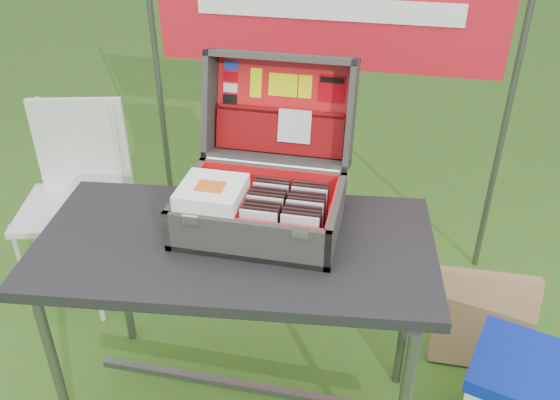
% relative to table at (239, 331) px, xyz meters
% --- Properties ---
extents(ground, '(80.00, 80.00, 0.00)m').
position_rel_table_xyz_m(ground, '(0.12, 0.06, -0.41)').
color(ground, '#2F6322').
rests_on(ground, ground).
extents(table, '(1.38, 0.80, 0.82)m').
position_rel_table_xyz_m(table, '(0.00, 0.00, 0.00)').
color(table, '#272729').
rests_on(table, ground).
extents(table_top, '(1.38, 0.80, 0.04)m').
position_rel_table_xyz_m(table_top, '(0.00, 0.00, 0.39)').
color(table_top, '#272729').
rests_on(table_top, ground).
extents(table_leg_fl, '(0.04, 0.04, 0.78)m').
position_rel_table_xyz_m(table_leg_fl, '(-0.60, -0.27, -0.02)').
color(table_leg_fl, '#59595B').
rests_on(table_leg_fl, ground).
extents(table_leg_bl, '(0.04, 0.04, 0.78)m').
position_rel_table_xyz_m(table_leg_bl, '(-0.60, 0.27, -0.02)').
color(table_leg_bl, '#59595B').
rests_on(table_leg_bl, ground).
extents(table_leg_br, '(0.04, 0.04, 0.78)m').
position_rel_table_xyz_m(table_leg_br, '(0.60, 0.27, -0.02)').
color(table_leg_br, '#59595B').
rests_on(table_leg_br, ground).
extents(table_brace, '(1.16, 0.03, 0.03)m').
position_rel_table_xyz_m(table_brace, '(0.00, 0.00, -0.29)').
color(table_brace, '#59595B').
rests_on(table_brace, ground).
extents(suitcase, '(0.53, 0.54, 0.49)m').
position_rel_table_xyz_m(suitcase, '(0.06, 0.15, 0.66)').
color(suitcase, '#4C4A44').
rests_on(suitcase, table).
extents(suitcase_base_bottom, '(0.53, 0.38, 0.02)m').
position_rel_table_xyz_m(suitcase_base_bottom, '(0.06, 0.09, 0.42)').
color(suitcase_base_bottom, '#4C4A44').
rests_on(suitcase_base_bottom, table_top).
extents(suitcase_base_wall_front, '(0.53, 0.02, 0.14)m').
position_rel_table_xyz_m(suitcase_base_wall_front, '(0.06, -0.09, 0.48)').
color(suitcase_base_wall_front, '#4C4A44').
rests_on(suitcase_base_wall_front, table_top).
extents(suitcase_base_wall_back, '(0.53, 0.02, 0.14)m').
position_rel_table_xyz_m(suitcase_base_wall_back, '(0.06, 0.27, 0.48)').
color(suitcase_base_wall_back, '#4C4A44').
rests_on(suitcase_base_wall_back, table_top).
extents(suitcase_base_wall_left, '(0.02, 0.38, 0.14)m').
position_rel_table_xyz_m(suitcase_base_wall_left, '(-0.19, 0.09, 0.48)').
color(suitcase_base_wall_left, '#4C4A44').
rests_on(suitcase_base_wall_left, table_top).
extents(suitcase_base_wall_right, '(0.02, 0.38, 0.14)m').
position_rel_table_xyz_m(suitcase_base_wall_right, '(0.32, 0.09, 0.48)').
color(suitcase_base_wall_right, '#4C4A44').
rests_on(suitcase_base_wall_right, table_top).
extents(suitcase_liner_floor, '(0.49, 0.34, 0.01)m').
position_rel_table_xyz_m(suitcase_liner_floor, '(0.06, 0.09, 0.43)').
color(suitcase_liner_floor, red).
rests_on(suitcase_liner_floor, suitcase_base_bottom).
extents(suitcase_latch_left, '(0.05, 0.01, 0.03)m').
position_rel_table_xyz_m(suitcase_latch_left, '(-0.11, -0.10, 0.54)').
color(suitcase_latch_left, silver).
rests_on(suitcase_latch_left, suitcase_base_wall_front).
extents(suitcase_latch_right, '(0.05, 0.01, 0.03)m').
position_rel_table_xyz_m(suitcase_latch_right, '(0.24, -0.10, 0.54)').
color(suitcase_latch_right, silver).
rests_on(suitcase_latch_right, suitcase_base_wall_front).
extents(suitcase_hinge, '(0.48, 0.02, 0.02)m').
position_rel_table_xyz_m(suitcase_hinge, '(0.06, 0.28, 0.55)').
color(suitcase_hinge, silver).
rests_on(suitcase_hinge, suitcase_base_wall_back).
extents(suitcase_lid_back, '(0.53, 0.12, 0.37)m').
position_rel_table_xyz_m(suitcase_lid_back, '(0.06, 0.45, 0.70)').
color(suitcase_lid_back, '#4C4A44').
rests_on(suitcase_lid_back, suitcase_base_wall_back).
extents(suitcase_lid_rim_far, '(0.53, 0.14, 0.06)m').
position_rel_table_xyz_m(suitcase_lid_rim_far, '(0.06, 0.44, 0.89)').
color(suitcase_lid_rim_far, '#4C4A44').
rests_on(suitcase_lid_rim_far, suitcase_lid_back).
extents(suitcase_lid_rim_near, '(0.53, 0.14, 0.06)m').
position_rel_table_xyz_m(suitcase_lid_rim_near, '(0.06, 0.35, 0.54)').
color(suitcase_lid_rim_near, '#4C4A44').
rests_on(suitcase_lid_rim_near, suitcase_lid_back).
extents(suitcase_lid_rim_left, '(0.02, 0.24, 0.40)m').
position_rel_table_xyz_m(suitcase_lid_rim_left, '(-0.19, 0.40, 0.72)').
color(suitcase_lid_rim_left, '#4C4A44').
rests_on(suitcase_lid_rim_left, suitcase_lid_back).
extents(suitcase_lid_rim_right, '(0.02, 0.24, 0.40)m').
position_rel_table_xyz_m(suitcase_lid_rim_right, '(0.32, 0.40, 0.72)').
color(suitcase_lid_rim_right, '#4C4A44').
rests_on(suitcase_lid_rim_right, suitcase_lid_back).
extents(suitcase_lid_liner, '(0.49, 0.09, 0.32)m').
position_rel_table_xyz_m(suitcase_lid_liner, '(0.06, 0.44, 0.71)').
color(suitcase_lid_liner, red).
rests_on(suitcase_lid_liner, suitcase_lid_back).
extents(suitcase_liner_wall_front, '(0.49, 0.01, 0.12)m').
position_rel_table_xyz_m(suitcase_liner_wall_front, '(0.06, -0.08, 0.49)').
color(suitcase_liner_wall_front, red).
rests_on(suitcase_liner_wall_front, suitcase_base_bottom).
extents(suitcase_liner_wall_back, '(0.49, 0.01, 0.12)m').
position_rel_table_xyz_m(suitcase_liner_wall_back, '(0.06, 0.25, 0.49)').
color(suitcase_liner_wall_back, red).
rests_on(suitcase_liner_wall_back, suitcase_base_bottom).
extents(suitcase_liner_wall_left, '(0.01, 0.34, 0.12)m').
position_rel_table_xyz_m(suitcase_liner_wall_left, '(-0.18, 0.09, 0.49)').
color(suitcase_liner_wall_left, red).
rests_on(suitcase_liner_wall_left, suitcase_base_bottom).
extents(suitcase_liner_wall_right, '(0.01, 0.34, 0.12)m').
position_rel_table_xyz_m(suitcase_liner_wall_right, '(0.31, 0.09, 0.49)').
color(suitcase_liner_wall_right, red).
rests_on(suitcase_liner_wall_right, suitcase_base_bottom).
extents(suitcase_lid_pocket, '(0.47, 0.07, 0.16)m').
position_rel_table_xyz_m(suitcase_lid_pocket, '(0.06, 0.40, 0.62)').
color(suitcase_lid_pocket, maroon).
rests_on(suitcase_lid_pocket, suitcase_lid_liner).
extents(suitcase_pocket_edge, '(0.46, 0.02, 0.02)m').
position_rel_table_xyz_m(suitcase_pocket_edge, '(0.06, 0.41, 0.70)').
color(suitcase_pocket_edge, maroon).
rests_on(suitcase_pocket_edge, suitcase_lid_pocket).
extents(suitcase_pocket_cd, '(0.12, 0.04, 0.12)m').
position_rel_table_xyz_m(suitcase_pocket_cd, '(0.12, 0.39, 0.66)').
color(suitcase_pocket_cd, silver).
rests_on(suitcase_pocket_cd, suitcase_lid_pocket).
extents(lid_sticker_cc_a, '(0.05, 0.01, 0.03)m').
position_rel_table_xyz_m(lid_sticker_cc_a, '(-0.13, 0.47, 0.84)').
color(lid_sticker_cc_a, '#1933B2').
rests_on(lid_sticker_cc_a, suitcase_lid_liner).
extents(lid_sticker_cc_b, '(0.05, 0.01, 0.03)m').
position_rel_table_xyz_m(lid_sticker_cc_b, '(-0.13, 0.46, 0.80)').
color(lid_sticker_cc_b, '#B6000B').
rests_on(lid_sticker_cc_b, suitcase_lid_liner).
extents(lid_sticker_cc_c, '(0.05, 0.01, 0.03)m').
position_rel_table_xyz_m(lid_sticker_cc_c, '(-0.13, 0.45, 0.76)').
color(lid_sticker_cc_c, white).
rests_on(lid_sticker_cc_c, suitcase_lid_liner).
extents(lid_sticker_cc_d, '(0.05, 0.01, 0.03)m').
position_rel_table_xyz_m(lid_sticker_cc_d, '(-0.13, 0.44, 0.72)').
color(lid_sticker_cc_d, black).
rests_on(lid_sticker_cc_d, suitcase_lid_liner).
extents(lid_card_neon_tall, '(0.04, 0.03, 0.10)m').
position_rel_table_xyz_m(lid_card_neon_tall, '(-0.04, 0.46, 0.78)').
color(lid_card_neon_tall, '#DDE607').
rests_on(lid_card_neon_tall, suitcase_lid_liner).
extents(lid_card_neon_main, '(0.10, 0.02, 0.08)m').
position_rel_table_xyz_m(lid_card_neon_main, '(0.06, 0.46, 0.78)').
color(lid_card_neon_main, '#DDE607').
rests_on(lid_card_neon_main, suitcase_lid_liner).
extents(lid_card_neon_small, '(0.05, 0.02, 0.08)m').
position_rel_table_xyz_m(lid_card_neon_small, '(0.15, 0.46, 0.78)').
color(lid_card_neon_small, '#DDE607').
rests_on(lid_card_neon_small, suitcase_lid_liner).
extents(lid_sticker_band, '(0.10, 0.03, 0.09)m').
position_rel_table_xyz_m(lid_sticker_band, '(0.24, 0.46, 0.78)').
color(lid_sticker_band, '#B6000B').
rests_on(lid_sticker_band, suitcase_lid_liner).
extents(lid_sticker_band_bar, '(0.09, 0.01, 0.02)m').
position_rel_table_xyz_m(lid_sticker_band_bar, '(0.24, 0.46, 0.81)').
color(lid_sticker_band_bar, black).
rests_on(lid_sticker_band_bar, suitcase_lid_liner).
extents(cd_left_0, '(0.12, 0.01, 0.14)m').
position_rel_table_xyz_m(cd_left_0, '(0.10, -0.06, 0.50)').
color(cd_left_0, silver).
rests_on(cd_left_0, suitcase_liner_floor).
extents(cd_left_1, '(0.12, 0.01, 0.14)m').
position_rel_table_xyz_m(cd_left_1, '(0.10, -0.04, 0.50)').
color(cd_left_1, black).
rests_on(cd_left_1, suitcase_liner_floor).
extents(cd_left_2, '(0.12, 0.01, 0.14)m').
position_rel_table_xyz_m(cd_left_2, '(0.10, -0.02, 0.50)').
color(cd_left_2, black).
rests_on(cd_left_2, suitcase_liner_floor).
extents(cd_left_3, '(0.12, 0.01, 0.14)m').
position_rel_table_xyz_m(cd_left_3, '(0.10, 0.01, 0.50)').
color(cd_left_3, black).
rests_on(cd_left_3, suitcase_liner_floor).
extents(cd_left_4, '(0.12, 0.01, 0.14)m').
position_rel_table_xyz_m(cd_left_4, '(0.10, 0.03, 0.50)').
color(cd_left_4, silver).
rests_on(cd_left_4, suitcase_liner_floor).
extents(cd_left_5, '(0.12, 0.01, 0.14)m').
position_rel_table_xyz_m(cd_left_5, '(0.10, 0.05, 0.50)').
color(cd_left_5, black).
rests_on(cd_left_5, suitcase_liner_floor).
extents(cd_left_6, '(0.12, 0.01, 0.14)m').
position_rel_table_xyz_m(cd_left_6, '(0.10, 0.07, 0.50)').
color(cd_left_6, black).
rests_on(cd_left_6, suitcase_liner_floor).
extents(cd_left_7, '(0.12, 0.01, 0.14)m').
position_rel_table_xyz_m(cd_left_7, '(0.10, 0.09, 0.50)').
color(cd_left_7, black).
rests_on(cd_left_7, suitcase_liner_floor).
extents(cd_left_8, '(0.12, 0.01, 0.14)m').
position_rel_table_xyz_m(cd_left_8, '(0.10, 0.11, 0.50)').
color(cd_left_8, silver).
rests_on(cd_left_8, suitcase_liner_floor).
extents(cd_left_9, '(0.12, 0.01, 0.14)m').
position_rel_table_xyz_m(cd_left_9, '(0.10, 0.13, 0.50)').
color(cd_left_9, black).
rests_on(cd_left_9, suitcase_liner_floor).
extents(cd_left_10, '(0.12, 0.01, 0.14)m').
position_rel_table_xyz_m(cd_left_10, '(0.10, 0.15, 0.50)').
color(cd_left_10, black).
rests_on(cd_left_10, suitcase_liner_floor).
extents(cd_right_0, '(0.12, 0.01, 0.14)m').
position_rel_table_xyz_m(cd_right_0, '(0.23, -0.06, 0.50)').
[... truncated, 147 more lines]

